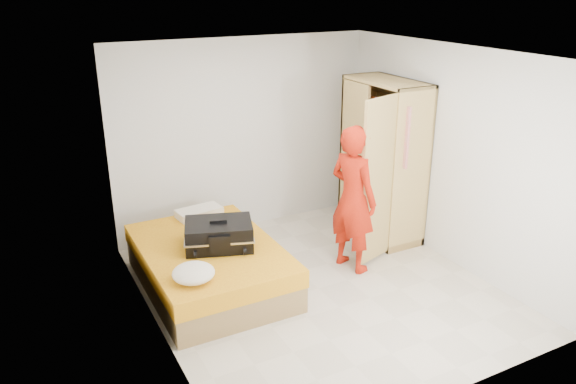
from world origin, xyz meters
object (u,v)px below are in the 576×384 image
person (353,199)px  round_cushion (193,273)px  suitcase (219,235)px  bed (210,266)px  wardrobe (382,165)px

person → round_cushion: size_ratio=4.17×
suitcase → round_cushion: size_ratio=2.08×
bed → person: person is taller
bed → suitcase: (0.10, -0.06, 0.39)m
wardrobe → person: 1.03m
person → round_cushion: bearing=82.9°
bed → suitcase: suitcase is taller
bed → person: (1.66, -0.36, 0.63)m
person → wardrobe: bearing=-70.6°
bed → round_cushion: bearing=-121.4°
wardrobe → suitcase: (-2.40, -0.28, -0.35)m
bed → wardrobe: wardrobe is taller
suitcase → person: bearing=8.4°
suitcase → round_cushion: (-0.50, -0.58, -0.06)m
wardrobe → person: wardrobe is taller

